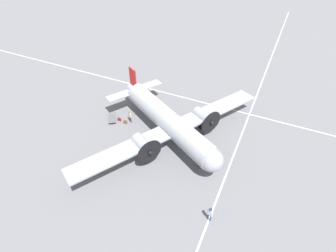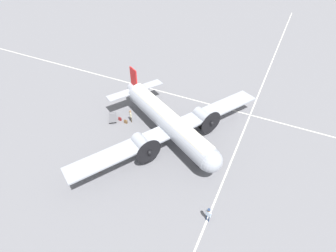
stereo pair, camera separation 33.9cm
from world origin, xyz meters
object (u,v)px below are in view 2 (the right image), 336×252
(airliner_main, at_px, (170,122))
(passenger_boarding, at_px, (131,115))
(suitcase_near_door, at_px, (120,119))
(crew_foreground, at_px, (208,214))
(baggage_cart, at_px, (113,118))
(traffic_cone, at_px, (98,168))
(suitcase_upright_spare, at_px, (126,122))

(airliner_main, distance_m, passenger_boarding, 6.24)
(passenger_boarding, distance_m, suitcase_near_door, 1.78)
(passenger_boarding, xyz_separation_m, suitcase_near_door, (1.48, 0.44, -0.88))
(crew_foreground, xyz_separation_m, baggage_cart, (16.34, -8.43, -0.81))
(suitcase_near_door, height_order, traffic_cone, traffic_cone)
(suitcase_upright_spare, height_order, baggage_cart, baggage_cart)
(crew_foreground, xyz_separation_m, suitcase_upright_spare, (14.38, -8.58, -0.84))
(suitcase_near_door, bearing_deg, baggage_cart, 17.26)
(traffic_cone, bearing_deg, baggage_cart, -64.79)
(crew_foreground, xyz_separation_m, suitcase_near_door, (15.39, -8.73, -0.84))
(crew_foreground, xyz_separation_m, passenger_boarding, (13.91, -9.17, 0.04))
(passenger_boarding, bearing_deg, traffic_cone, -39.09)
(passenger_boarding, xyz_separation_m, traffic_cone, (-1.34, 8.75, -0.82))
(passenger_boarding, bearing_deg, suitcase_upright_spare, -86.52)
(baggage_cart, bearing_deg, airliner_main, 54.73)
(baggage_cart, bearing_deg, crew_foreground, 27.10)
(crew_foreground, height_order, baggage_cart, crew_foreground)
(passenger_boarding, distance_m, traffic_cone, 8.89)
(suitcase_upright_spare, bearing_deg, passenger_boarding, -128.71)
(suitcase_near_door, height_order, baggage_cart, baggage_cart)
(crew_foreground, xyz_separation_m, traffic_cone, (12.57, -0.42, -0.78))
(crew_foreground, bearing_deg, suitcase_near_door, 167.23)
(suitcase_upright_spare, relative_size, traffic_cone, 0.81)
(suitcase_near_door, distance_m, traffic_cone, 8.77)
(crew_foreground, height_order, suitcase_upright_spare, crew_foreground)
(traffic_cone, bearing_deg, suitcase_near_door, -71.24)
(crew_foreground, distance_m, suitcase_near_door, 17.71)
(airliner_main, relative_size, baggage_cart, 10.99)
(suitcase_upright_spare, xyz_separation_m, baggage_cart, (1.96, 0.15, 0.03))
(suitcase_near_door, bearing_deg, traffic_cone, 108.76)
(passenger_boarding, xyz_separation_m, baggage_cart, (2.43, 0.74, -0.85))
(suitcase_near_door, relative_size, traffic_cone, 0.80)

